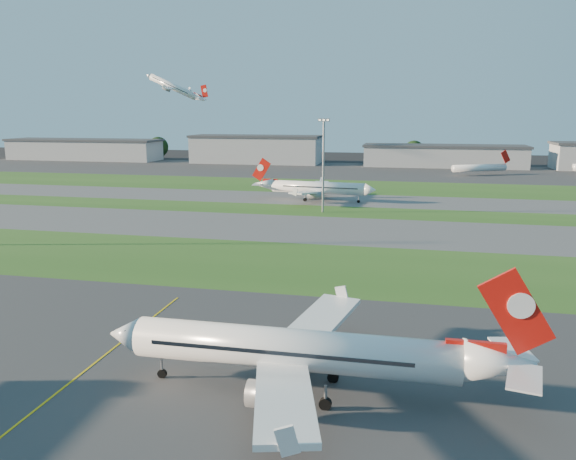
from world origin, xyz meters
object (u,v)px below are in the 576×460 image
(light_mast_centre, at_px, (323,159))
(airliner_taxiing, at_px, (317,188))
(airliner_parked, at_px, (296,351))
(mini_jet_near, at_px, (480,168))

(light_mast_centre, bearing_deg, airliner_taxiing, 103.92)
(airliner_parked, bearing_deg, light_mast_centre, 97.08)
(airliner_parked, distance_m, light_mast_centre, 103.92)
(airliner_parked, relative_size, light_mast_centre, 1.55)
(airliner_parked, xyz_separation_m, light_mast_centre, (-13.16, 102.56, 10.43))
(airliner_parked, xyz_separation_m, mini_jet_near, (40.52, 211.92, -1.10))
(airliner_taxiing, height_order, mini_jet_near, airliner_taxiing)
(airliner_parked, xyz_separation_m, airliner_taxiing, (-18.25, 123.09, -0.30))
(mini_jet_near, relative_size, light_mast_centre, 1.02)
(airliner_parked, height_order, light_mast_centre, light_mast_centre)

